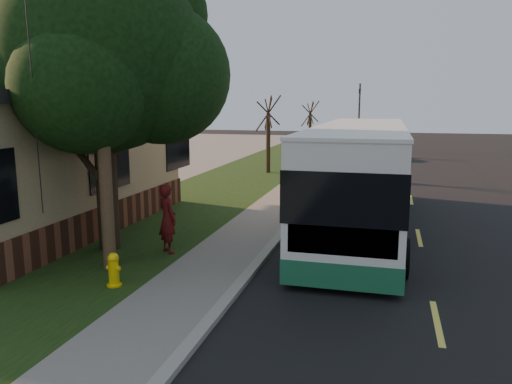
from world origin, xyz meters
TOP-DOWN VIEW (x-y plane):
  - ground at (0.00, 0.00)m, footprint 120.00×120.00m
  - road at (4.00, 10.00)m, footprint 8.00×80.00m
  - curb at (0.00, 10.00)m, footprint 0.25×80.00m
  - sidewalk at (-1.00, 10.00)m, footprint 2.00×80.00m
  - grass_verge at (-4.50, 10.00)m, footprint 5.00×80.00m
  - building_lot at (-14.50, 10.00)m, footprint 15.00×80.00m
  - fire_hydrant at (-2.60, 0.00)m, footprint 0.32×0.32m
  - utility_pole at (-3.31, 0.99)m, footprint 2.86×3.21m
  - leafy_tree at (-4.17, 2.65)m, footprint 6.30×6.00m
  - bare_tree_near at (-3.50, 18.00)m, footprint 1.38×1.21m
  - bare_tree_far at (-3.00, 30.00)m, footprint 1.38×1.21m
  - traffic_signal at (0.50, 34.00)m, footprint 0.18×0.22m
  - transit_bus at (2.17, 6.75)m, footprint 2.80×12.13m
  - skateboarder at (-2.50, 2.55)m, footprint 0.79×0.76m
  - dumpster at (-9.50, 9.19)m, footprint 1.67×1.53m
  - distant_car at (1.50, 26.74)m, footprint 2.24×4.43m

SIDE VIEW (x-z plane):
  - ground at x=0.00m, z-range 0.00..0.00m
  - road at x=4.00m, z-range 0.00..0.01m
  - building_lot at x=-14.50m, z-range 0.00..0.04m
  - grass_verge at x=-4.50m, z-range 0.00..0.07m
  - sidewalk at x=-1.00m, z-range 0.00..0.08m
  - curb at x=0.00m, z-range 0.00..0.12m
  - fire_hydrant at x=-2.60m, z-range 0.06..0.80m
  - dumpster at x=-9.50m, z-range 0.04..1.23m
  - distant_car at x=1.50m, z-range 0.00..1.45m
  - skateboarder at x=-2.50m, z-range 0.07..1.90m
  - transit_bus at x=2.17m, z-range 0.11..3.39m
  - bare_tree_far at x=-3.00m, z-range -0.01..4.02m
  - bare_tree_near at x=-3.50m, z-range 0.00..4.30m
  - traffic_signal at x=0.50m, z-range 0.41..5.91m
  - utility_pole at x=-3.31m, z-range 0.10..9.17m
  - leafy_tree at x=-4.17m, z-range 1.27..9.07m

